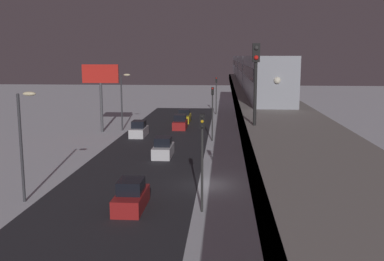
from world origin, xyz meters
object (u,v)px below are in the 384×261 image
Objects in this scene: sedan_white at (163,149)px; traffic_light_far at (216,90)px; sedan_yellow at (184,117)px; traffic_light_near at (202,149)px; rail_signal at (256,70)px; sedan_red_2 at (131,197)px; sedan_red at (180,123)px; subway_train at (248,67)px; traffic_light_mid at (212,106)px; sedan_white_2 at (139,130)px; commercial_billboard at (101,80)px.

traffic_light_far is at bearing 81.85° from sedan_white.
traffic_light_near is at bearing -83.24° from sedan_yellow.
rail_signal reaches higher than sedan_red_2.
traffic_light_near is at bearing -63.05° from rail_signal.
traffic_light_near is at bearing -81.94° from sedan_red.
sedan_yellow and sedan_red_2 have the same top height.
rail_signal is at bearing -70.62° from sedan_white.
subway_train reaches higher than traffic_light_mid.
traffic_light_mid is (-4.70, 8.85, 3.40)m from sedan_red.
traffic_light_far is at bearing 73.13° from sedan_red.
rail_signal is 35.82m from sedan_white_2.
sedan_yellow is 1.15× the size of sedan_red.
sedan_white_2 is at bearing 66.84° from traffic_light_far.
commercial_billboard reaches higher than sedan_white.
traffic_light_near is at bearing 109.03° from sedan_white_2.
sedan_red_2 is 0.47× the size of commercial_billboard.
traffic_light_near is (-4.70, 15.87, 3.40)m from sedan_white.
traffic_light_mid reaches higher than sedan_yellow.
rail_signal is 0.96× the size of sedan_white_2.
subway_train is 18.52× the size of rail_signal.
sedan_white is at bearing 112.52° from sedan_white_2.
traffic_light_mid is 15.94m from commercial_billboard.
rail_signal reaches higher than sedan_white.
traffic_light_far is 0.72× the size of commercial_billboard.
traffic_light_far is (0.00, -24.35, 0.00)m from traffic_light_mid.
commercial_billboard is at bearing 23.18° from subway_train.
subway_train is 13.01m from sedan_red.
sedan_red is 0.65× the size of traffic_light_near.
sedan_white is 0.65× the size of traffic_light_far.
traffic_light_mid is (4.71, 13.71, -4.17)m from subway_train.
traffic_light_far is (2.86, -54.33, -5.12)m from rail_signal.
sedan_red is at bearing -126.40° from sedan_white_2.
sedan_red is (-4.60, -6.24, 0.00)m from sedan_white_2.
traffic_light_mid is at bearing -84.54° from rail_signal.
subway_train is 17.80× the size of sedan_white.
rail_signal is 39.58m from commercial_billboard.
traffic_light_mid is (0.00, -24.35, 0.00)m from traffic_light_near.
rail_signal is (1.84, 43.69, 0.95)m from subway_train.
sedan_yellow is 1.13× the size of sedan_red_2.
sedan_red is 0.46× the size of commercial_billboard.
commercial_billboard is at bearing -19.95° from traffic_light_mid.
sedan_red is at bearing -78.98° from rail_signal.
subway_train reaches higher than sedan_white_2.
traffic_light_far reaches higher than sedan_white_2.
subway_train is at bearing -141.62° from sedan_white_2.
sedan_red is at bearing 73.13° from traffic_light_far.
sedan_yellow is 10.74m from traffic_light_far.
rail_signal reaches higher than sedan_yellow.
sedan_white is 0.99× the size of sedan_red_2.
rail_signal is 0.62× the size of traffic_light_far.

